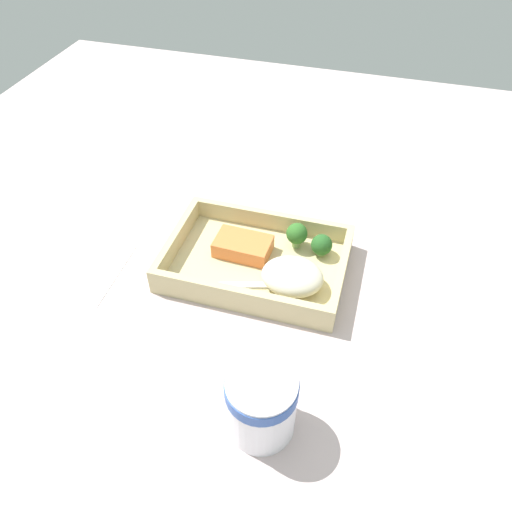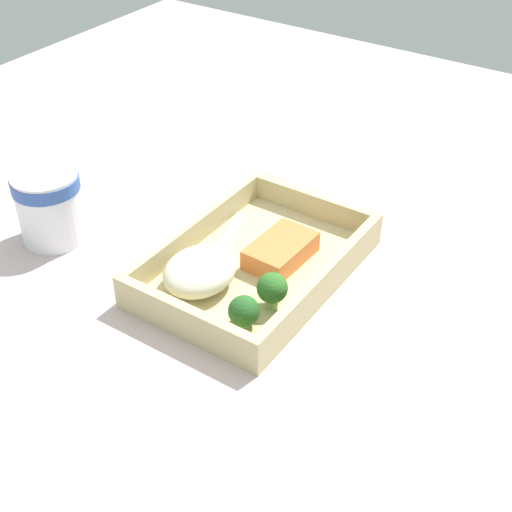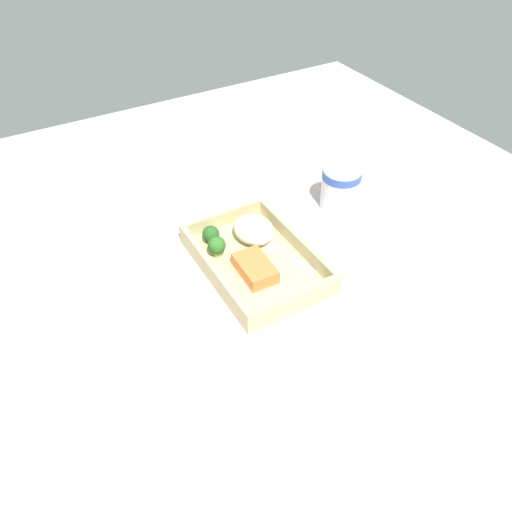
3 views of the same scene
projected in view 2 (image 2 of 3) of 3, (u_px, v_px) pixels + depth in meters
ground_plane at (256, 280)px, 88.70cm from camera, size 160.00×160.00×2.00cm
takeout_tray at (256, 270)px, 87.75cm from camera, size 28.82×19.79×1.20cm
tray_rim at (256, 255)px, 86.40cm from camera, size 28.82×19.79×3.31cm
salmon_fillet at (281, 251)px, 87.62cm from camera, size 9.32×6.02×2.69cm
mashed_potatoes at (200, 271)px, 83.12cm from camera, size 9.62×8.01×4.19cm
broccoli_floret_1 at (272, 289)px, 79.66cm from camera, size 3.56×3.56×4.55cm
broccoli_floret_2 at (244, 311)px, 77.47cm from camera, size 3.51×3.51×3.86cm
fork at (219, 252)px, 89.34cm from camera, size 15.62×6.08×0.44cm
paper_cup at (49, 203)px, 91.09cm from camera, size 8.59×8.59×9.65cm
receipt_slip at (303, 171)px, 108.14cm from camera, size 7.67×14.38×0.24cm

